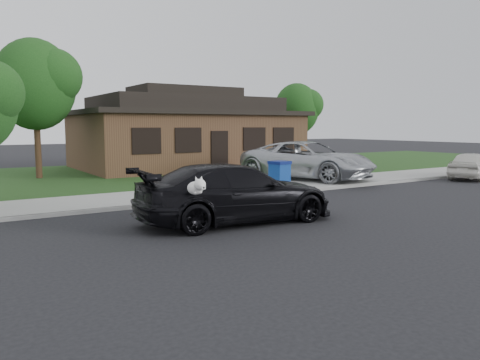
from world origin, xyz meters
TOP-DOWN VIEW (x-y plane):
  - ground at (0.00, 0.00)m, footprint 120.00×120.00m
  - sidewalk at (0.00, 5.00)m, footprint 60.00×3.00m
  - curb at (0.00, 3.50)m, footprint 60.00×0.12m
  - lawn at (0.00, 13.00)m, footprint 60.00×13.00m
  - driveway at (6.00, 10.00)m, footprint 4.50×13.00m
  - sedan at (-1.77, 0.14)m, footprint 5.52×2.74m
  - minivan at (5.80, 6.07)m, footprint 4.78×6.74m
  - white_compact at (13.25, 2.69)m, footprint 4.19×2.72m
  - recycling_bin at (2.50, 3.84)m, footprint 0.75×0.75m
  - house at (4.00, 15.00)m, footprint 12.60×8.60m
  - tree_0 at (-4.34, 12.88)m, footprint 3.78×3.60m
  - tree_1 at (12.14, 14.40)m, footprint 3.15×3.00m

SIDE VIEW (x-z plane):
  - ground at x=0.00m, z-range 0.00..0.00m
  - sidewalk at x=0.00m, z-range 0.00..0.12m
  - curb at x=0.00m, z-range 0.00..0.12m
  - lawn at x=0.00m, z-range 0.00..0.13m
  - driveway at x=6.00m, z-range 0.00..0.14m
  - white_compact at x=13.25m, z-range 0.00..1.33m
  - recycling_bin at x=2.50m, z-range 0.13..1.22m
  - sedan at x=-1.77m, z-range 0.00..1.56m
  - minivan at x=5.80m, z-range 0.14..1.85m
  - house at x=4.00m, z-range -0.19..4.46m
  - tree_1 at x=12.14m, z-range 1.09..6.34m
  - tree_0 at x=-4.34m, z-range 1.31..7.65m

